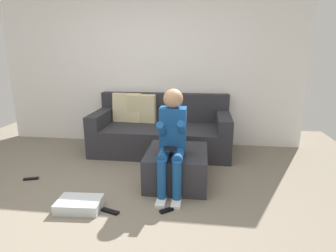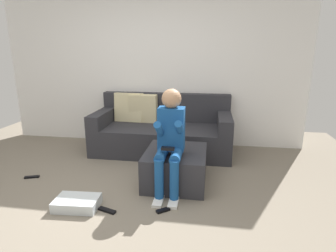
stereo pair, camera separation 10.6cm
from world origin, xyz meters
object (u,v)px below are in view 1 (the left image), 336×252
remote_near_ottoman (166,210)px  remote_by_storage_bin (110,211)px  ottoman (177,167)px  storage_bin (79,204)px  remote_under_side_table (31,179)px  couch_sectional (160,131)px  person_seated (172,136)px

remote_near_ottoman → remote_by_storage_bin: bearing=151.4°
ottoman → storage_bin: size_ratio=1.81×
remote_near_ottoman → remote_under_side_table: (-1.78, 0.50, 0.00)m
storage_bin → couch_sectional: bearing=73.1°
remote_near_ottoman → ottoman: bearing=49.0°
remote_under_side_table → storage_bin: bearing=-51.7°
remote_near_ottoman → remote_under_side_table: bearing=126.9°
ottoman → storage_bin: (-0.93, -0.73, -0.15)m
storage_bin → remote_by_storage_bin: 0.33m
remote_under_side_table → remote_near_ottoman: bearing=-35.1°
couch_sectional → remote_by_storage_bin: bearing=-97.0°
couch_sectional → person_seated: (0.33, -1.30, 0.34)m
couch_sectional → ottoman: 1.17m
person_seated → remote_under_side_table: size_ratio=6.56×
person_seated → remote_under_side_table: (-1.78, 0.03, -0.64)m
ottoman → remote_by_storage_bin: bearing=-128.6°
ottoman → remote_near_ottoman: ottoman is taller
couch_sectional → storage_bin: size_ratio=4.83×
storage_bin → remote_by_storage_bin: storage_bin is taller
couch_sectional → ottoman: bearing=-71.5°
couch_sectional → remote_under_side_table: (-1.45, -1.27, -0.31)m
person_seated → ottoman: bearing=78.1°
remote_by_storage_bin → ottoman: bearing=69.7°
person_seated → remote_by_storage_bin: size_ratio=6.00×
ottoman → remote_by_storage_bin: ottoman is taller
couch_sectional → remote_near_ottoman: couch_sectional is taller
storage_bin → ottoman: bearing=38.2°
ottoman → person_seated: 0.49m
ottoman → storage_bin: 1.19m
couch_sectional → remote_under_side_table: size_ratio=11.98×
couch_sectional → person_seated: bearing=-75.7°
couch_sectional → remote_near_ottoman: (0.33, -1.77, -0.31)m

